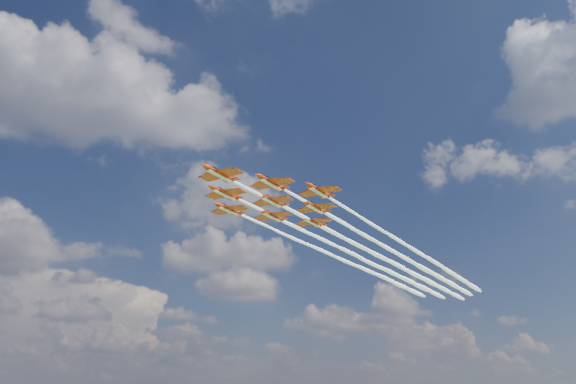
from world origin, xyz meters
name	(u,v)px	position (x,y,z in m)	size (l,w,h in m)	color
jet_lead	(359,245)	(34.16, 36.01, 73.48)	(106.29, 102.22, 2.83)	#BA280A
jet_row2_port	(390,250)	(45.77, 38.33, 73.48)	(106.29, 102.22, 2.83)	#BA280A
jet_row2_starb	(354,255)	(36.93, 47.52, 73.48)	(106.29, 102.22, 2.83)	#BA280A
jet_row3_port	(420,253)	(57.38, 40.64, 73.48)	(106.29, 102.22, 2.83)	#BA280A
jet_row3_centre	(384,258)	(48.55, 49.84, 73.48)	(106.29, 102.22, 2.83)	#BA280A
jet_row3_starb	(349,263)	(39.71, 59.03, 73.48)	(106.29, 102.22, 2.83)	#BA280A
jet_row4_port	(412,262)	(60.16, 52.15, 73.48)	(106.29, 102.22, 2.83)	#BA280A
jet_row4_starb	(378,266)	(51.32, 61.35, 73.48)	(106.29, 102.22, 2.83)	#BA280A
jet_tail	(405,269)	(62.93, 63.66, 73.48)	(106.29, 102.22, 2.83)	#BA280A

